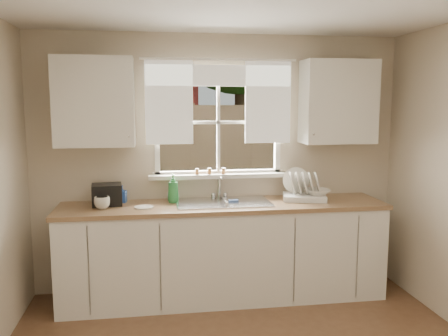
{
  "coord_description": "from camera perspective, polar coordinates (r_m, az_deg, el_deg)",
  "views": [
    {
      "loc": [
        -0.65,
        -2.6,
        1.85
      ],
      "look_at": [
        0.0,
        1.65,
        1.25
      ],
      "focal_mm": 38.0,
      "sensor_mm": 36.0,
      "label": 1
    }
  ],
  "objects": [
    {
      "name": "backyard",
      "position": [
        11.2,
        -2.43,
        16.22
      ],
      "size": [
        20.0,
        10.0,
        6.13
      ],
      "color": "#335421",
      "rests_on": "ground"
    },
    {
      "name": "base_cabinets",
      "position": [
        4.55,
        -0.06,
        -10.16
      ],
      "size": [
        3.0,
        0.62,
        0.87
      ],
      "primitive_type": "cube",
      "color": "silver",
      "rests_on": "ground"
    },
    {
      "name": "room_walls",
      "position": [
        2.68,
        5.59,
        -5.29
      ],
      "size": [
        3.62,
        4.02,
        2.5
      ],
      "color": "beige",
      "rests_on": "ground"
    },
    {
      "name": "soap_bottle_c",
      "position": [
        4.56,
        -6.17,
        -3.01
      ],
      "size": [
        0.16,
        0.16,
        0.15
      ],
      "primitive_type": "imported",
      "rotation": [
        0.0,
        0.0,
        -0.42
      ],
      "color": "beige",
      "rests_on": "countertop"
    },
    {
      "name": "sill_jars",
      "position": [
        4.62,
        -1.69,
        -0.39
      ],
      "size": [
        0.3,
        0.04,
        0.06
      ],
      "color": "brown",
      "rests_on": "window"
    },
    {
      "name": "soap_bottle_a",
      "position": [
        4.47,
        -6.13,
        -2.44
      ],
      "size": [
        0.12,
        0.12,
        0.27
      ],
      "primitive_type": "imported",
      "rotation": [
        0.0,
        0.0,
        0.2
      ],
      "color": "#29803B",
      "rests_on": "countertop"
    },
    {
      "name": "cup",
      "position": [
        4.34,
        -14.45,
        -4.06
      ],
      "size": [
        0.17,
        0.17,
        0.11
      ],
      "primitive_type": "imported",
      "rotation": [
        0.0,
        0.0,
        0.26
      ],
      "color": "beige",
      "rests_on": "countertop"
    },
    {
      "name": "dish_rack",
      "position": [
        4.65,
        9.58,
        -2.78
      ],
      "size": [
        0.46,
        0.39,
        0.3
      ],
      "color": "white",
      "rests_on": "countertop"
    },
    {
      "name": "black_appliance",
      "position": [
        4.48,
        -13.91,
        -3.12
      ],
      "size": [
        0.29,
        0.25,
        0.19
      ],
      "primitive_type": "cube",
      "rotation": [
        0.0,
        0.0,
        0.1
      ],
      "color": "black",
      "rests_on": "countertop"
    },
    {
      "name": "countertop",
      "position": [
        4.43,
        -0.06,
        -4.56
      ],
      "size": [
        3.04,
        0.65,
        0.04
      ],
      "primitive_type": "cube",
      "color": "olive",
      "rests_on": "base_cabinets"
    },
    {
      "name": "wall_outlet",
      "position": [
        4.89,
        9.64,
        -1.22
      ],
      "size": [
        0.08,
        0.01,
        0.12
      ],
      "primitive_type": "cube",
      "color": "beige",
      "rests_on": "room_walls"
    },
    {
      "name": "sink",
      "position": [
        4.47,
        -0.12,
        -5.12
      ],
      "size": [
        0.88,
        0.52,
        0.4
      ],
      "color": "#B7B7BC",
      "rests_on": "countertop"
    },
    {
      "name": "upper_cabinet_right",
      "position": [
        4.77,
        13.57,
        7.73
      ],
      "size": [
        0.7,
        0.33,
        0.8
      ],
      "primitive_type": "cube",
      "color": "silver",
      "rests_on": "room_walls"
    },
    {
      "name": "saucer",
      "position": [
        4.31,
        -9.62,
        -4.67
      ],
      "size": [
        0.17,
        0.17,
        0.01
      ],
      "primitive_type": "cylinder",
      "color": "white",
      "rests_on": "countertop"
    },
    {
      "name": "upper_cabinet_left",
      "position": [
        4.45,
        -15.3,
        7.67
      ],
      "size": [
        0.7,
        0.33,
        0.8
      ],
      "primitive_type": "cube",
      "color": "silver",
      "rests_on": "room_walls"
    },
    {
      "name": "window",
      "position": [
        4.66,
        -0.66,
        3.47
      ],
      "size": [
        1.38,
        0.16,
        1.06
      ],
      "color": "white",
      "rests_on": "room_walls"
    },
    {
      "name": "soap_bottle_b",
      "position": [
        4.56,
        -12.15,
        -3.07
      ],
      "size": [
        0.09,
        0.09,
        0.16
      ],
      "primitive_type": "imported",
      "rotation": [
        0.0,
        0.0,
        -0.23
      ],
      "color": "blue",
      "rests_on": "countertop"
    },
    {
      "name": "curtains",
      "position": [
        4.59,
        -0.57,
        8.99
      ],
      "size": [
        1.5,
        0.03,
        0.81
      ],
      "color": "white",
      "rests_on": "room_walls"
    },
    {
      "name": "bowl",
      "position": [
        4.64,
        11.1,
        -2.84
      ],
      "size": [
        0.26,
        0.26,
        0.06
      ],
      "primitive_type": "imported",
      "rotation": [
        0.0,
        0.0,
        0.09
      ],
      "color": "white",
      "rests_on": "dish_rack"
    }
  ]
}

